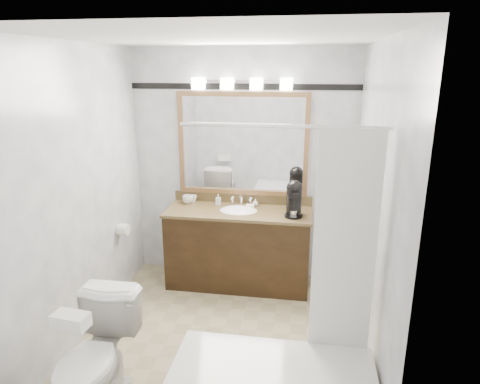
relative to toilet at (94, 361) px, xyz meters
name	(u,v)px	position (x,y,z in m)	size (l,w,h in m)	color
room	(218,204)	(0.67, 0.92, 0.85)	(2.42, 2.62, 2.52)	tan
vanity	(239,246)	(0.67, 1.94, 0.05)	(1.53, 0.58, 0.97)	black
mirror	(243,145)	(0.67, 2.20, 1.10)	(1.40, 0.04, 1.10)	olive
vanity_light_bar	(242,83)	(0.67, 2.15, 1.74)	(1.02, 0.14, 0.12)	silver
accent_stripe	(243,87)	(0.67, 2.21, 1.70)	(2.40, 0.01, 0.06)	black
tp_roll	(123,229)	(-0.47, 1.58, 0.30)	(0.12, 0.12, 0.11)	white
toilet	(94,361)	(0.00, 0.00, 0.00)	(0.44, 0.78, 0.79)	white
tissue_box	(71,321)	(0.00, -0.20, 0.44)	(0.21, 0.12, 0.09)	white
coffee_maker	(294,197)	(1.25, 1.88, 0.64)	(0.19, 0.24, 0.36)	black
cup_left	(188,199)	(0.08, 2.09, 0.50)	(0.11, 0.11, 0.09)	white
cup_right	(193,199)	(0.13, 2.13, 0.49)	(0.09, 0.09, 0.08)	white
soap_bottle_a	(218,200)	(0.42, 2.09, 0.51)	(0.05, 0.05, 0.11)	white
soap_bottle_b	(255,202)	(0.83, 2.11, 0.49)	(0.06, 0.06, 0.08)	white
soap_bar	(250,206)	(0.78, 2.05, 0.47)	(0.09, 0.06, 0.03)	beige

